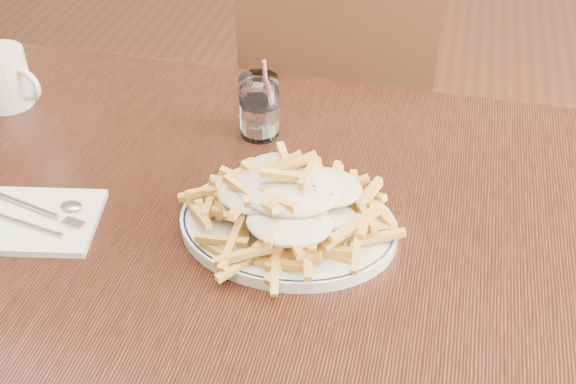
% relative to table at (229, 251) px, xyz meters
% --- Properties ---
extents(table, '(1.20, 0.80, 0.75)m').
position_rel_table_xyz_m(table, '(0.00, 0.00, 0.00)').
color(table, black).
rests_on(table, ground).
extents(chair_far, '(0.44, 0.44, 0.89)m').
position_rel_table_xyz_m(chair_far, '(0.05, 0.68, -0.17)').
color(chair_far, '#331D11').
rests_on(chair_far, ground).
extents(fries_plate, '(0.37, 0.34, 0.02)m').
position_rel_table_xyz_m(fries_plate, '(0.10, -0.02, 0.09)').
color(fries_plate, white).
rests_on(fries_plate, table).
extents(loaded_fries, '(0.31, 0.28, 0.08)m').
position_rel_table_xyz_m(loaded_fries, '(0.10, -0.02, 0.14)').
color(loaded_fries, gold).
rests_on(loaded_fries, fries_plate).
extents(napkin, '(0.23, 0.17, 0.01)m').
position_rel_table_xyz_m(napkin, '(-0.27, -0.09, 0.08)').
color(napkin, white).
rests_on(napkin, table).
extents(cutlery, '(0.17, 0.08, 0.01)m').
position_rel_table_xyz_m(cutlery, '(-0.27, -0.08, 0.09)').
color(cutlery, silver).
rests_on(cutlery, napkin).
extents(water_glass, '(0.06, 0.06, 0.14)m').
position_rel_table_xyz_m(water_glass, '(-0.00, 0.20, 0.12)').
color(water_glass, white).
rests_on(water_glass, table).
extents(coffee_mug, '(0.13, 0.09, 0.10)m').
position_rel_table_xyz_m(coffee_mug, '(-0.45, 0.19, 0.13)').
color(coffee_mug, white).
rests_on(coffee_mug, table).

